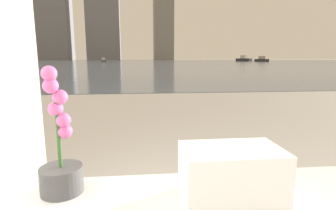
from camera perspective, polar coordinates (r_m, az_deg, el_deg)
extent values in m
cylinder|color=#4C4C4C|center=(0.92, -22.13, -14.76)|extent=(0.13, 0.13, 0.08)
cylinder|color=#38662D|center=(0.86, -22.96, -3.33)|extent=(0.01, 0.01, 0.29)
sphere|color=pink|center=(0.83, -24.48, 6.28)|extent=(0.04, 0.04, 0.04)
sphere|color=pink|center=(0.84, -24.21, 3.84)|extent=(0.04, 0.04, 0.04)
sphere|color=pink|center=(0.85, -22.44, 1.61)|extent=(0.04, 0.04, 0.04)
sphere|color=pink|center=(0.86, -23.29, -0.76)|extent=(0.04, 0.04, 0.04)
sphere|color=pink|center=(0.86, -21.83, -3.10)|extent=(0.04, 0.04, 0.04)
sphere|color=pink|center=(0.87, -21.54, -5.35)|extent=(0.04, 0.04, 0.04)
cube|color=white|center=(0.85, 13.39, -18.07)|extent=(0.29, 0.18, 0.04)
cube|color=white|center=(0.83, 13.51, -15.64)|extent=(0.29, 0.18, 0.04)
cube|color=white|center=(0.82, 13.63, -13.10)|extent=(0.29, 0.18, 0.04)
cube|color=white|center=(0.80, 13.75, -10.47)|extent=(0.29, 0.18, 0.04)
cube|color=slate|center=(61.91, -5.75, 9.33)|extent=(180.00, 110.00, 0.01)
cube|color=#2D2D33|center=(74.67, 16.18, 9.42)|extent=(3.50, 4.42, 0.75)
cube|color=silver|center=(74.67, 16.21, 10.04)|extent=(1.75, 1.93, 0.86)
cube|color=#2D2D33|center=(69.43, 19.71, 9.15)|extent=(2.44, 3.77, 0.62)
cube|color=#B2A893|center=(69.43, 19.75, 9.70)|extent=(1.32, 1.57, 0.71)
cube|color=#4C4C51|center=(59.98, -13.86, 9.28)|extent=(1.49, 2.73, 0.45)
cube|color=silver|center=(59.98, -13.88, 9.75)|extent=(0.86, 1.10, 0.52)
cube|color=slate|center=(131.20, -31.87, 17.11)|extent=(7.28, 10.37, 39.97)
cube|color=slate|center=(123.67, -23.30, 15.24)|extent=(12.05, 11.68, 26.87)
cube|color=slate|center=(120.29, -14.02, 18.61)|extent=(13.73, 7.45, 38.10)
cube|color=gray|center=(119.39, -1.08, 17.87)|extent=(8.09, 13.28, 33.57)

